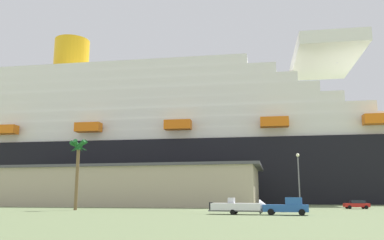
% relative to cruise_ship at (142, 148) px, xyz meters
% --- Properties ---
extents(ground_plane, '(600.00, 600.00, 0.00)m').
position_rel_cruise_ship_xyz_m(ground_plane, '(29.58, -34.19, -18.82)').
color(ground_plane, '#66754C').
extents(cruise_ship, '(242.31, 41.53, 65.23)m').
position_rel_cruise_ship_xyz_m(cruise_ship, '(0.00, 0.00, 0.00)').
color(cruise_ship, black).
rests_on(cruise_ship, ground_plane).
extents(terminal_building, '(73.11, 30.00, 9.19)m').
position_rel_cruise_ship_xyz_m(terminal_building, '(3.95, -39.75, -14.20)').
color(terminal_building, '#B7A88C').
rests_on(terminal_building, ground_plane).
extents(pickup_truck, '(5.83, 2.91, 2.20)m').
position_rel_cruise_ship_xyz_m(pickup_truck, '(41.56, -81.73, -17.77)').
color(pickup_truck, '#2659A5').
rests_on(pickup_truck, ground_plane).
extents(small_boat_on_trailer, '(9.00, 3.06, 2.15)m').
position_rel_cruise_ship_xyz_m(small_boat_on_trailer, '(35.81, -80.90, -17.86)').
color(small_boat_on_trailer, '#595960').
rests_on(small_boat_on_trailer, ground_plane).
extents(palm_tree, '(3.34, 3.31, 12.08)m').
position_rel_cruise_ship_xyz_m(palm_tree, '(7.48, -68.62, -9.22)').
color(palm_tree, brown).
rests_on(palm_tree, ground_plane).
extents(street_lamp, '(0.56, 0.56, 9.11)m').
position_rel_cruise_ship_xyz_m(street_lamp, '(44.63, -68.65, -12.99)').
color(street_lamp, slate).
rests_on(street_lamp, ground_plane).
extents(parked_car_black_coupe, '(5.04, 2.74, 1.58)m').
position_rel_cruise_ship_xyz_m(parked_car_black_coupe, '(29.91, -43.09, -17.98)').
color(parked_car_black_coupe, black).
rests_on(parked_car_black_coupe, ground_plane).
extents(parked_car_red_hatchback, '(4.49, 2.24, 1.58)m').
position_rel_cruise_ship_xyz_m(parked_car_red_hatchback, '(56.42, -55.21, -17.98)').
color(parked_car_red_hatchback, red).
rests_on(parked_car_red_hatchback, ground_plane).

